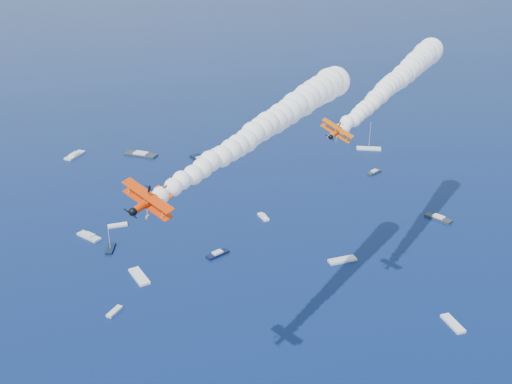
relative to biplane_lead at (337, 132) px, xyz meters
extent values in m
cube|color=white|center=(-44.11, 75.95, -54.93)|extent=(6.49, 2.40, 0.70)
cube|color=silver|center=(3.64, 134.13, -54.93)|extent=(15.01, 10.50, 0.70)
cube|color=silver|center=(-53.52, 70.71, -54.93)|extent=(7.77, 8.83, 0.70)
cube|color=white|center=(-40.21, 42.75, -54.93)|extent=(5.61, 10.26, 0.70)
cube|color=white|center=(4.52, 68.73, -54.93)|extent=(2.85, 6.06, 0.70)
cube|color=black|center=(-5.53, 124.79, -54.93)|extent=(9.48, 15.22, 0.70)
cube|color=#2C303A|center=(61.91, 51.91, -54.93)|extent=(7.18, 9.42, 0.70)
cube|color=white|center=(-57.37, 144.77, -54.93)|extent=(9.07, 10.64, 0.70)
cube|color=black|center=(-47.31, 61.03, -54.93)|extent=(3.68, 6.86, 0.70)
cube|color=black|center=(-15.83, 48.85, -54.93)|extent=(7.75, 5.33, 0.70)
cube|color=silver|center=(19.70, 35.48, -54.93)|extent=(8.78, 3.31, 0.70)
cube|color=#2B3139|center=(57.98, 93.97, -54.93)|extent=(6.87, 4.89, 0.70)
cube|color=white|center=(67.00, 118.64, -54.93)|extent=(10.96, 7.06, 0.70)
cube|color=#2B3039|center=(-30.01, 138.20, -54.93)|extent=(14.13, 11.91, 0.70)
cube|color=silver|center=(-48.21, 27.61, -54.93)|extent=(4.62, 4.96, 0.70)
cube|color=white|center=(34.98, -0.71, -54.93)|extent=(2.84, 7.93, 0.70)
camera|label=1|loc=(-47.52, -109.88, 42.41)|focal=43.01mm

